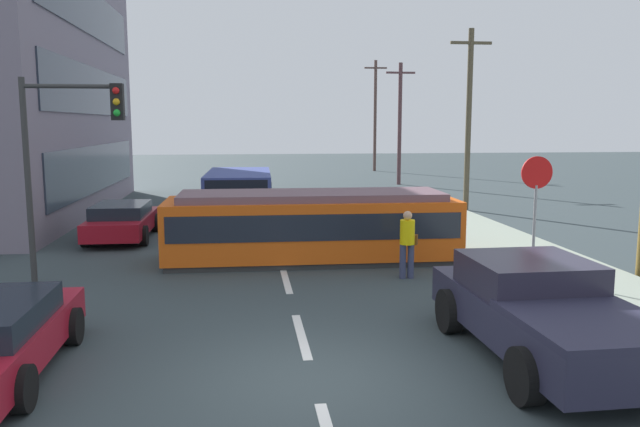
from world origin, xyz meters
TOP-DOWN VIEW (x-y plane):
  - ground_plane at (0.00, 10.00)m, footprint 120.00×120.00m
  - sidewalk_curb_right at (6.80, 6.00)m, footprint 3.20×36.00m
  - lane_stripe_1 at (0.00, 2.00)m, footprint 0.16×2.40m
  - lane_stripe_2 at (0.00, 6.00)m, footprint 0.16×2.40m
  - lane_stripe_3 at (0.00, 14.25)m, footprint 0.16×2.40m
  - lane_stripe_4 at (0.00, 20.25)m, footprint 0.16×2.40m
  - streetcar_tram at (0.87, 8.25)m, footprint 8.00×2.63m
  - city_bus at (-1.17, 16.58)m, footprint 2.67×5.70m
  - pedestrian_crossing at (2.97, 5.92)m, footprint 0.48×0.36m
  - pickup_truck_parked at (3.72, 0.42)m, footprint 2.35×5.04m
  - parked_sedan_mid at (-4.96, 12.21)m, footprint 2.00×4.34m
  - stop_sign at (5.83, 5.13)m, footprint 0.76×0.07m
  - traffic_light_mast at (-5.03, 6.37)m, footprint 2.30×0.33m
  - utility_pole_mid at (8.69, 17.55)m, footprint 1.80×0.24m
  - utility_pole_far at (8.66, 29.44)m, footprint 1.80×0.24m
  - utility_pole_distant at (9.51, 40.81)m, footprint 1.80×0.24m

SIDE VIEW (x-z plane):
  - ground_plane at x=0.00m, z-range 0.00..0.00m
  - lane_stripe_1 at x=0.00m, z-range 0.00..0.01m
  - lane_stripe_2 at x=0.00m, z-range 0.00..0.01m
  - lane_stripe_3 at x=0.00m, z-range 0.00..0.01m
  - lane_stripe_4 at x=0.00m, z-range 0.00..0.01m
  - sidewalk_curb_right at x=6.80m, z-range 0.00..0.14m
  - parked_sedan_mid at x=-4.96m, z-range 0.03..1.22m
  - pickup_truck_parked at x=3.72m, z-range 0.02..1.57m
  - pedestrian_crossing at x=2.97m, z-range 0.11..1.78m
  - streetcar_tram at x=0.87m, z-range 0.03..1.95m
  - city_bus at x=-1.17m, z-range 0.14..1.99m
  - stop_sign at x=5.83m, z-range 0.75..3.63m
  - traffic_light_mast at x=-5.03m, z-range 0.94..5.76m
  - utility_pole_far at x=8.66m, z-range 0.18..7.63m
  - utility_pole_mid at x=8.69m, z-range 0.18..7.94m
  - utility_pole_distant at x=9.51m, z-range 0.18..8.90m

